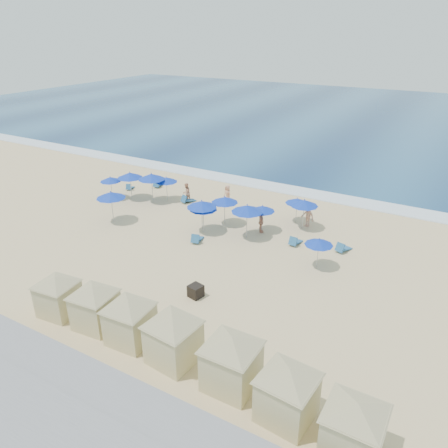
# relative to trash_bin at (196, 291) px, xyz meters

# --- Properties ---
(ground) EXTENTS (160.00, 160.00, 0.00)m
(ground) POSITION_rel_trash_bin_xyz_m (-2.84, 4.22, -0.37)
(ground) COLOR #DABE8A
(ground) RESTS_ON ground
(ocean) EXTENTS (160.00, 80.00, 0.06)m
(ocean) POSITION_rel_trash_bin_xyz_m (-2.84, 59.22, -0.34)
(ocean) COLOR navy
(ocean) RESTS_ON ground
(surf_line) EXTENTS (160.00, 2.50, 0.08)m
(surf_line) POSITION_rel_trash_bin_xyz_m (-2.84, 19.72, -0.33)
(surf_line) COLOR white
(surf_line) RESTS_ON ground
(seawall) EXTENTS (160.00, 6.10, 1.22)m
(seawall) POSITION_rel_trash_bin_xyz_m (-2.84, -9.27, 0.28)
(seawall) COLOR gray
(seawall) RESTS_ON ground
(trash_bin) EXTENTS (0.89, 0.89, 0.75)m
(trash_bin) POSITION_rel_trash_bin_xyz_m (0.00, 0.00, 0.00)
(trash_bin) COLOR black
(trash_bin) RESTS_ON ground
(cabana_0) EXTENTS (4.06, 4.06, 2.56)m
(cabana_0) POSITION_rel_trash_bin_xyz_m (-5.61, -5.07, 1.09)
(cabana_0) COLOR beige
(cabana_0) RESTS_ON ground
(cabana_1) EXTENTS (4.23, 4.23, 2.67)m
(cabana_1) POSITION_rel_trash_bin_xyz_m (-3.06, -4.87, 1.15)
(cabana_1) COLOR beige
(cabana_1) RESTS_ON ground
(cabana_2) EXTENTS (4.33, 4.33, 2.72)m
(cabana_2) POSITION_rel_trash_bin_xyz_m (-0.66, -4.90, 1.19)
(cabana_2) COLOR beige
(cabana_2) RESTS_ON ground
(cabana_3) EXTENTS (4.51, 4.51, 2.84)m
(cabana_3) POSITION_rel_trash_bin_xyz_m (2.05, -4.98, 1.25)
(cabana_3) COLOR beige
(cabana_3) RESTS_ON ground
(cabana_4) EXTENTS (4.63, 4.63, 2.90)m
(cabana_4) POSITION_rel_trash_bin_xyz_m (5.18, -5.03, 1.29)
(cabana_4) COLOR beige
(cabana_4) RESTS_ON ground
(cabana_5) EXTENTS (4.43, 4.43, 2.79)m
(cabana_5) POSITION_rel_trash_bin_xyz_m (7.94, -5.42, 1.22)
(cabana_5) COLOR beige
(cabana_5) RESTS_ON ground
(cabana_6) EXTENTS (4.39, 4.39, 2.75)m
(cabana_6) POSITION_rel_trash_bin_xyz_m (10.65, -5.77, 1.20)
(cabana_6) COLOR beige
(cabana_6) RESTS_ON ground
(umbrella_0) EXTENTS (2.29, 2.29, 2.60)m
(umbrella_0) POSITION_rel_trash_bin_xyz_m (-13.84, 10.40, 1.88)
(umbrella_0) COLOR #A5A8AD
(umbrella_0) RESTS_ON ground
(umbrella_1) EXTENTS (1.90, 1.90, 2.16)m
(umbrella_1) POSITION_rel_trash_bin_xyz_m (-15.40, 9.50, 1.50)
(umbrella_1) COLOR #A5A8AD
(umbrella_1) RESTS_ON ground
(umbrella_2) EXTENTS (2.39, 2.39, 2.72)m
(umbrella_2) POSITION_rel_trash_bin_xyz_m (-11.72, 10.82, 1.98)
(umbrella_2) COLOR #A5A8AD
(umbrella_2) RESTS_ON ground
(umbrella_3) EXTENTS (2.33, 2.33, 2.65)m
(umbrella_3) POSITION_rel_trash_bin_xyz_m (-11.72, 5.70, 1.93)
(umbrella_3) COLOR #A5A8AD
(umbrella_3) RESTS_ON ground
(umbrella_4) EXTENTS (1.99, 1.99, 2.27)m
(umbrella_4) POSITION_rel_trash_bin_xyz_m (-10.79, 11.73, 1.59)
(umbrella_4) COLOR #A5A8AD
(umbrella_4) RESTS_ON ground
(umbrella_5) EXTENTS (2.31, 2.31, 2.63)m
(umbrella_5) POSITION_rel_trash_bin_xyz_m (-4.44, 7.70, 1.91)
(umbrella_5) COLOR #A5A8AD
(umbrella_5) RESTS_ON ground
(umbrella_6) EXTENTS (2.13, 2.13, 2.43)m
(umbrella_6) POSITION_rel_trash_bin_xyz_m (-4.29, 7.66, 1.73)
(umbrella_6) COLOR #A5A8AD
(umbrella_6) RESTS_ON ground
(umbrella_7) EXTENTS (1.92, 1.92, 2.18)m
(umbrella_7) POSITION_rel_trash_bin_xyz_m (-0.50, 10.06, 1.52)
(umbrella_7) COLOR #A5A8AD
(umbrella_7) RESTS_ON ground
(umbrella_8) EXTENTS (2.37, 2.37, 2.70)m
(umbrella_8) POSITION_rel_trash_bin_xyz_m (-1.01, 8.50, 1.96)
(umbrella_8) COLOR #A5A8AD
(umbrella_8) RESTS_ON ground
(umbrella_9) EXTENTS (1.87, 1.87, 2.13)m
(umbrella_9) POSITION_rel_trash_bin_xyz_m (1.17, 12.97, 1.47)
(umbrella_9) COLOR #A5A8AD
(umbrella_9) RESTS_ON ground
(umbrella_10) EXTENTS (2.17, 2.17, 2.47)m
(umbrella_10) POSITION_rel_trash_bin_xyz_m (2.06, 12.13, 1.77)
(umbrella_10) COLOR #A5A8AD
(umbrella_10) RESTS_ON ground
(umbrella_11) EXTENTS (1.87, 1.87, 2.13)m
(umbrella_11) POSITION_rel_trash_bin_xyz_m (5.03, 6.86, 1.47)
(umbrella_11) COLOR #A5A8AD
(umbrella_11) RESTS_ON ground
(umbrella_12) EXTENTS (2.13, 2.13, 2.42)m
(umbrella_12) POSITION_rel_trash_bin_xyz_m (-3.62, 9.74, 1.73)
(umbrella_12) COLOR #A5A8AD
(umbrella_12) RESTS_ON ground
(beach_chair_0) EXTENTS (0.91, 1.28, 0.65)m
(beach_chair_0) POSITION_rel_trash_bin_xyz_m (-15.66, 12.21, -0.15)
(beach_chair_0) COLOR #265F8E
(beach_chair_0) RESTS_ON ground
(beach_chair_1) EXTENTS (0.91, 1.48, 0.76)m
(beach_chair_1) POSITION_rel_trash_bin_xyz_m (-13.75, 14.15, -0.11)
(beach_chair_1) COLOR #265F8E
(beach_chair_1) RESTS_ON ground
(beach_chair_2) EXTENTS (1.05, 1.49, 0.75)m
(beach_chair_2) POSITION_rel_trash_bin_xyz_m (-8.89, 12.15, -0.11)
(beach_chair_2) COLOR #265F8E
(beach_chair_2) RESTS_ON ground
(beach_chair_3) EXTENTS (0.93, 1.47, 0.75)m
(beach_chair_3) POSITION_rel_trash_bin_xyz_m (-3.84, 5.99, -0.11)
(beach_chair_3) COLOR #265F8E
(beach_chair_3) RESTS_ON ground
(beach_chair_4) EXTENTS (0.70, 1.37, 0.73)m
(beach_chair_4) POSITION_rel_trash_bin_xyz_m (2.58, 9.19, -0.12)
(beach_chair_4) COLOR #265F8E
(beach_chair_4) RESTS_ON ground
(beach_chair_5) EXTENTS (1.01, 1.49, 0.75)m
(beach_chair_5) POSITION_rel_trash_bin_xyz_m (5.89, 9.88, -0.11)
(beach_chair_5) COLOR #265F8E
(beach_chair_5) RESTS_ON ground
(beachgoer_0) EXTENTS (0.74, 0.91, 1.72)m
(beachgoer_0) POSITION_rel_trash_bin_xyz_m (-9.09, 12.36, 0.49)
(beachgoer_0) COLOR tan
(beachgoer_0) RESTS_ON ground
(beachgoer_1) EXTENTS (0.89, 1.08, 1.72)m
(beachgoer_1) POSITION_rel_trash_bin_xyz_m (-0.46, 9.83, 0.49)
(beachgoer_1) COLOR tan
(beachgoer_1) RESTS_ON ground
(beachgoer_2) EXTENTS (1.38, 1.09, 1.87)m
(beachgoer_2) POSITION_rel_trash_bin_xyz_m (2.24, 12.64, 0.56)
(beachgoer_2) COLOR tan
(beachgoer_2) RESTS_ON ground
(beachgoer_3) EXTENTS (0.93, 0.77, 1.63)m
(beachgoer_3) POSITION_rel_trash_bin_xyz_m (-5.74, 13.96, 0.44)
(beachgoer_3) COLOR tan
(beachgoer_3) RESTS_ON ground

